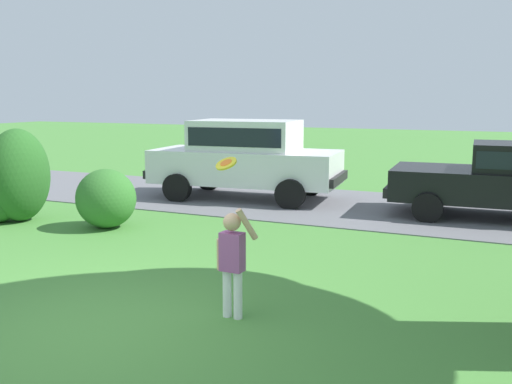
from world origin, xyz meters
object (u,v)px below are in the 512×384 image
at_px(parked_suv, 246,155).
at_px(frisbee, 226,163).
at_px(parked_sedan, 504,178).
at_px(child_thrower, 232,256).

distance_m(parked_suv, frisbee, 6.67).
distance_m(parked_sedan, frisbee, 6.97).
bearing_deg(frisbee, child_thrower, -59.74).
relative_size(parked_suv, child_thrower, 3.76).
xyz_separation_m(parked_sedan, parked_suv, (-5.79, -0.01, 0.23)).
xyz_separation_m(parked_suv, frisbee, (2.57, -6.12, 0.57)).
bearing_deg(child_thrower, frisbee, 120.26).
distance_m(parked_sedan, child_thrower, 7.51).
height_order(parked_suv, frisbee, parked_suv).
relative_size(parked_sedan, child_thrower, 3.48).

